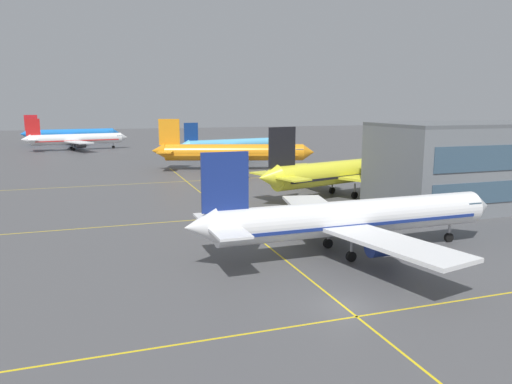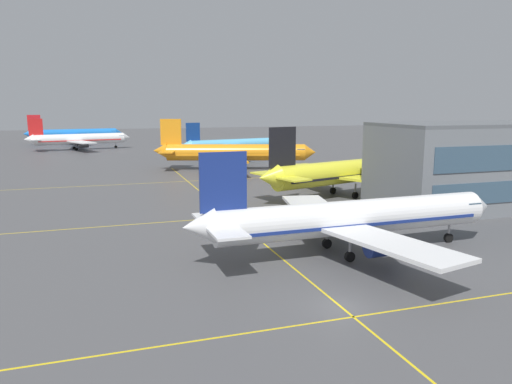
# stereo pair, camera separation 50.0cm
# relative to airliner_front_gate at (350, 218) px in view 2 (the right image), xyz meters

# --- Properties ---
(ground_plane) EXTENTS (600.00, 600.00, 0.00)m
(ground_plane) POSITION_rel_airliner_front_gate_xyz_m (-7.43, -12.06, -3.83)
(ground_plane) COLOR #4C4C4F
(airliner_front_gate) EXTENTS (35.96, 31.11, 11.21)m
(airliner_front_gate) POSITION_rel_airliner_front_gate_xyz_m (0.00, 0.00, 0.00)
(airliner_front_gate) COLOR white
(airliner_front_gate) RESTS_ON ground
(airliner_second_row) EXTENTS (38.55, 32.89, 12.20)m
(airliner_second_row) POSITION_rel_airliner_front_gate_xyz_m (16.63, 29.82, 0.34)
(airliner_second_row) COLOR yellow
(airliner_second_row) RESTS_ON ground
(airliner_third_row) EXTENTS (38.47, 32.87, 12.23)m
(airliner_third_row) POSITION_rel_airliner_front_gate_xyz_m (6.47, 68.58, 0.35)
(airliner_third_row) COLOR orange
(airliner_third_row) RESTS_ON ground
(airliner_far_left_stand) EXTENTS (33.43, 28.42, 10.44)m
(airliner_far_left_stand) POSITION_rel_airliner_front_gate_xyz_m (14.43, 98.36, -0.26)
(airliner_far_left_stand) COLOR #5BB7E5
(airliner_far_left_stand) RESTS_ON ground
(airliner_far_right_stand) EXTENTS (35.27, 30.03, 11.00)m
(airliner_far_right_stand) POSITION_rel_airliner_front_gate_xyz_m (-30.66, 136.52, -0.07)
(airliner_far_right_stand) COLOR white
(airliner_far_right_stand) RESTS_ON ground
(airliner_distant_taxiway) EXTENTS (37.64, 32.15, 11.71)m
(airliner_distant_taxiway) POSITION_rel_airliner_front_gate_xyz_m (-33.31, 165.73, 0.17)
(airliner_distant_taxiway) COLOR blue
(airliner_distant_taxiway) RESTS_ON ground
(taxiway_markings) EXTENTS (119.05, 112.83, 0.01)m
(taxiway_markings) POSITION_rel_airliner_front_gate_xyz_m (-7.43, 20.13, -3.82)
(taxiway_markings) COLOR yellow
(taxiway_markings) RESTS_ON ground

